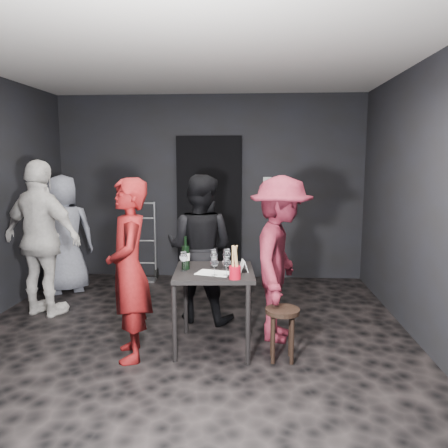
# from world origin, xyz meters

# --- Properties ---
(floor) EXTENTS (4.50, 5.00, 0.02)m
(floor) POSITION_xyz_m (0.00, 0.00, 0.00)
(floor) COLOR black
(floor) RESTS_ON ground
(ceiling) EXTENTS (4.50, 5.00, 0.02)m
(ceiling) POSITION_xyz_m (0.00, 0.00, 2.70)
(ceiling) COLOR silver
(ceiling) RESTS_ON ground
(wall_back) EXTENTS (4.50, 0.04, 2.70)m
(wall_back) POSITION_xyz_m (0.00, 2.50, 1.35)
(wall_back) COLOR black
(wall_back) RESTS_ON ground
(wall_front) EXTENTS (4.50, 0.04, 2.70)m
(wall_front) POSITION_xyz_m (0.00, -2.50, 1.35)
(wall_front) COLOR black
(wall_front) RESTS_ON ground
(wall_right) EXTENTS (0.04, 5.00, 2.70)m
(wall_right) POSITION_xyz_m (2.25, 0.00, 1.35)
(wall_right) COLOR black
(wall_right) RESTS_ON ground
(doorway) EXTENTS (0.95, 0.10, 2.10)m
(doorway) POSITION_xyz_m (0.00, 2.44, 1.05)
(doorway) COLOR black
(doorway) RESTS_ON ground
(wallbox_upper) EXTENTS (0.12, 0.06, 0.12)m
(wallbox_upper) POSITION_xyz_m (0.85, 2.45, 1.45)
(wallbox_upper) COLOR #B7B7B2
(wallbox_upper) RESTS_ON wall_back
(wallbox_lower) EXTENTS (0.10, 0.06, 0.14)m
(wallbox_lower) POSITION_xyz_m (1.05, 2.45, 1.40)
(wallbox_lower) COLOR #B7B7B2
(wallbox_lower) RESTS_ON wall_back
(hand_truck) EXTENTS (0.39, 0.33, 1.15)m
(hand_truck) POSITION_xyz_m (-0.96, 2.25, 0.21)
(hand_truck) COLOR #B2B2B7
(hand_truck) RESTS_ON floor
(tasting_table) EXTENTS (0.72, 0.72, 0.75)m
(tasting_table) POSITION_xyz_m (0.29, -0.05, 0.65)
(tasting_table) COLOR black
(tasting_table) RESTS_ON floor
(stool) EXTENTS (0.30, 0.30, 0.47)m
(stool) POSITION_xyz_m (0.91, -0.26, 0.36)
(stool) COLOR black
(stool) RESTS_ON floor
(server_red) EXTENTS (0.59, 0.73, 1.72)m
(server_red) POSITION_xyz_m (-0.43, -0.29, 0.86)
(server_red) COLOR maroon
(server_red) RESTS_ON floor
(woman_black) EXTENTS (0.92, 0.65, 1.72)m
(woman_black) POSITION_xyz_m (0.07, 0.69, 0.86)
(woman_black) COLOR black
(woman_black) RESTS_ON floor
(man_maroon) EXTENTS (0.73, 1.20, 1.73)m
(man_maroon) POSITION_xyz_m (0.92, 0.22, 0.87)
(man_maroon) COLOR maroon
(man_maroon) RESTS_ON floor
(bystander_cream) EXTENTS (1.34, 0.94, 2.08)m
(bystander_cream) POSITION_xyz_m (-1.71, 0.71, 1.04)
(bystander_cream) COLOR white
(bystander_cream) RESTS_ON floor
(bystander_grey) EXTENTS (0.91, 0.80, 1.64)m
(bystander_grey) POSITION_xyz_m (-1.84, 1.58, 0.82)
(bystander_grey) COLOR gray
(bystander_grey) RESTS_ON floor
(tasting_mat) EXTENTS (0.34, 0.27, 0.00)m
(tasting_mat) POSITION_xyz_m (0.30, -0.16, 0.75)
(tasting_mat) COLOR white
(tasting_mat) RESTS_ON tasting_table
(wine_glass_a) EXTENTS (0.09, 0.09, 0.20)m
(wine_glass_a) POSITION_xyz_m (0.02, -0.09, 0.85)
(wine_glass_a) COLOR white
(wine_glass_a) RESTS_ON tasting_table
(wine_glass_b) EXTENTS (0.10, 0.10, 0.21)m
(wine_glass_b) POSITION_xyz_m (0.02, 0.03, 0.85)
(wine_glass_b) COLOR white
(wine_glass_b) RESTS_ON tasting_table
(wine_glass_c) EXTENTS (0.07, 0.07, 0.19)m
(wine_glass_c) POSITION_xyz_m (0.28, 0.06, 0.84)
(wine_glass_c) COLOR white
(wine_glass_c) RESTS_ON tasting_table
(wine_glass_d) EXTENTS (0.09, 0.09, 0.19)m
(wine_glass_d) POSITION_xyz_m (0.31, -0.24, 0.84)
(wine_glass_d) COLOR white
(wine_glass_d) RESTS_ON tasting_table
(wine_glass_e) EXTENTS (0.09, 0.09, 0.19)m
(wine_glass_e) POSITION_xyz_m (0.42, -0.23, 0.85)
(wine_glass_e) COLOR white
(wine_glass_e) RESTS_ON tasting_table
(wine_glass_f) EXTENTS (0.09, 0.09, 0.20)m
(wine_glass_f) POSITION_xyz_m (0.41, 0.04, 0.85)
(wine_glass_f) COLOR white
(wine_glass_f) RESTS_ON tasting_table
(wine_bottle) EXTENTS (0.07, 0.07, 0.31)m
(wine_bottle) POSITION_xyz_m (0.03, -0.02, 0.87)
(wine_bottle) COLOR black
(wine_bottle) RESTS_ON tasting_table
(breadstick_cup) EXTENTS (0.10, 0.10, 0.31)m
(breadstick_cup) POSITION_xyz_m (0.50, -0.33, 0.89)
(breadstick_cup) COLOR #A4091A
(breadstick_cup) RESTS_ON tasting_table
(reserved_card) EXTENTS (0.11, 0.15, 0.10)m
(reserved_card) POSITION_xyz_m (0.55, -0.06, 0.80)
(reserved_card) COLOR white
(reserved_card) RESTS_ON tasting_table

